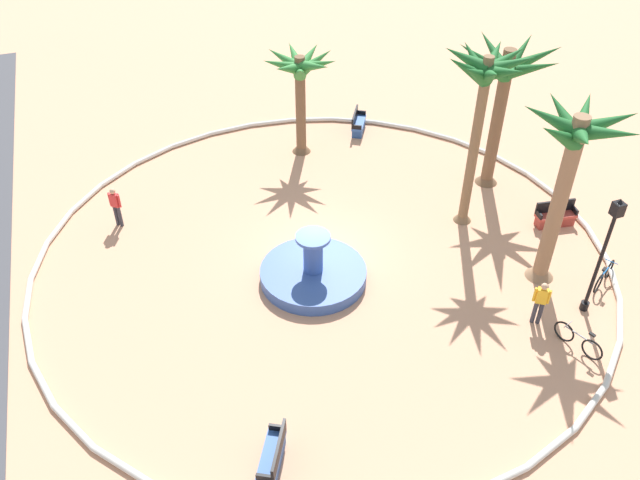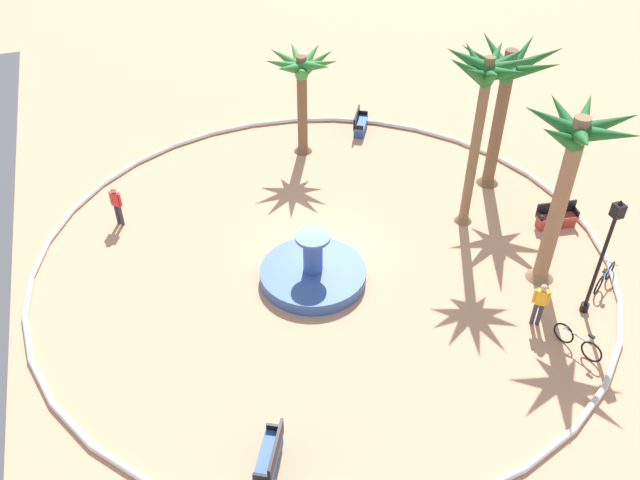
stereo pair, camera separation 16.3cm
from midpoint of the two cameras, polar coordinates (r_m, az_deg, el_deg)
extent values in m
plane|color=tan|center=(24.24, 0.44, -1.25)|extent=(80.00, 80.00, 0.00)
torus|color=silver|center=(24.18, 0.44, -1.07)|extent=(21.01, 21.01, 0.20)
cylinder|color=#38569E|center=(23.05, -0.41, -3.00)|extent=(3.75, 3.75, 0.45)
cylinder|color=#19567F|center=(23.07, -0.41, -3.07)|extent=(3.30, 3.30, 0.34)
cylinder|color=#38569E|center=(22.46, -0.42, -1.27)|extent=(0.67, 0.67, 1.36)
cylinder|color=#3D5FAD|center=(21.99, -0.43, 0.22)|extent=(1.20, 1.20, 0.12)
cylinder|color=#8E6B4C|center=(22.71, 20.32, 2.91)|extent=(0.52, 0.52, 6.31)
cone|color=#8E6B4C|center=(24.41, 18.85, -2.65)|extent=(1.00, 1.00, 0.50)
cone|color=#1E6028|center=(21.89, 20.70, 10.12)|extent=(1.89, 0.58, 1.22)
cone|color=#1E6028|center=(21.30, 19.74, 9.81)|extent=(1.69, 1.77, 1.08)
cone|color=#1E6028|center=(20.85, 20.37, 8.44)|extent=(0.78, 1.89, 1.40)
cone|color=#1E6028|center=(20.55, 22.20, 8.09)|extent=(1.90, 1.47, 1.10)
cone|color=#1E6028|center=(21.09, 24.12, 8.37)|extent=(1.91, 1.43, 1.07)
cone|color=#1E6028|center=(21.69, 24.11, 9.30)|extent=(0.97, 1.96, 1.01)
cone|color=#1E6028|center=(22.07, 22.31, 10.11)|extent=(1.73, 1.73, 1.12)
cylinder|color=brown|center=(27.58, 15.49, 9.96)|extent=(0.50, 0.50, 5.91)
cone|color=brown|center=(28.91, 14.60, 5.25)|extent=(0.95, 0.95, 0.50)
cone|color=#1E6028|center=(27.26, 15.21, 15.53)|extent=(2.22, 0.66, 1.42)
cone|color=#1E6028|center=(26.58, 14.32, 14.92)|extent=(1.70, 2.09, 1.54)
cone|color=#1E6028|center=(25.92, 14.93, 14.18)|extent=(1.07, 2.22, 1.57)
cone|color=#1E6028|center=(25.56, 16.58, 14.04)|extent=(2.22, 1.57, 1.22)
cone|color=#1E6028|center=(26.19, 18.29, 13.97)|extent=(2.19, 1.55, 1.44)
cone|color=#1E6028|center=(26.91, 18.48, 14.74)|extent=(1.04, 2.28, 1.32)
cone|color=#1E6028|center=(27.39, 17.28, 15.17)|extent=(1.64, 2.14, 1.49)
cylinder|color=brown|center=(24.69, 13.57, 7.96)|extent=(0.37, 0.37, 6.78)
cone|color=brown|center=(26.37, 12.58, 2.08)|extent=(0.71, 0.71, 0.50)
cone|color=#1E6028|center=(23.87, 13.65, 14.94)|extent=(1.72, 0.74, 1.29)
cone|color=#1E6028|center=(23.49, 12.91, 15.12)|extent=(1.63, 1.55, 1.00)
cone|color=#1E6028|center=(23.15, 13.03, 14.26)|extent=(0.89, 1.74, 1.31)
cone|color=#1E6028|center=(22.82, 13.70, 13.85)|extent=(1.24, 1.75, 1.28)
cone|color=#1E6028|center=(22.72, 15.00, 13.65)|extent=(1.78, 1.13, 1.21)
cone|color=#1E6028|center=(22.90, 16.06, 13.80)|extent=(1.78, 0.98, 1.12)
cone|color=#1E6028|center=(23.48, 16.60, 14.43)|extent=(1.17, 1.78, 1.05)
cone|color=#1E6028|center=(23.82, 16.15, 14.82)|extent=(0.82, 1.77, 1.07)
cone|color=#1E6028|center=(24.02, 15.22, 15.17)|extent=(1.58, 1.62, 1.07)
cylinder|color=brown|center=(29.29, -1.40, 11.59)|extent=(0.45, 0.45, 4.56)
cone|color=brown|center=(30.26, -1.34, 8.15)|extent=(0.85, 0.85, 0.50)
cone|color=#337F38|center=(29.14, -1.93, 15.83)|extent=(1.76, 0.60, 1.02)
cone|color=#337F38|center=(28.84, -2.83, 15.53)|extent=(1.70, 1.55, 1.05)
cone|color=#337F38|center=(28.29, -3.04, 15.01)|extent=(0.66, 1.78, 1.08)
cone|color=#337F38|center=(27.89, -2.48, 14.69)|extent=(1.45, 1.76, 1.06)
cone|color=#337F38|center=(27.84, -1.43, 14.37)|extent=(1.80, 1.03, 1.30)
cone|color=#337F38|center=(27.92, -0.24, 14.89)|extent=(1.80, 1.31, 0.96)
cone|color=#337F38|center=(28.21, 0.11, 15.06)|extent=(1.49, 1.73, 1.03)
cone|color=#337F38|center=(28.79, -0.07, 15.33)|extent=(0.80, 1.80, 1.21)
cone|color=#337F38|center=(29.07, -0.67, 15.72)|extent=(1.59, 1.67, 1.08)
cube|color=#335BA8|center=(18.01, -4.24, -18.18)|extent=(1.64, 1.20, 0.12)
cube|color=black|center=(17.73, -3.59, -17.75)|extent=(1.44, 0.83, 0.50)
cube|color=#2B4E8F|center=(18.22, -4.20, -18.62)|extent=(1.51, 1.11, 0.39)
cube|color=black|center=(17.50, -4.84, -19.93)|extent=(0.28, 0.43, 0.24)
cube|color=black|center=(18.30, -3.72, -16.01)|extent=(0.28, 0.43, 0.24)
cube|color=#335BA8|center=(31.87, 3.72, 10.16)|extent=(1.63, 1.24, 0.12)
cube|color=black|center=(31.75, 3.36, 10.67)|extent=(1.42, 0.88, 0.50)
cube|color=#2B4E8F|center=(31.99, 3.71, 9.75)|extent=(1.50, 1.14, 0.39)
cube|color=black|center=(32.46, 3.93, 10.98)|extent=(0.30, 0.43, 0.24)
cube|color=black|center=(31.15, 3.53, 9.75)|extent=(0.30, 0.43, 0.24)
cube|color=#B73D33|center=(26.99, 20.13, 1.91)|extent=(0.72, 1.66, 0.12)
cube|color=black|center=(26.97, 20.07, 2.69)|extent=(0.31, 1.59, 0.50)
cube|color=#9C342B|center=(27.13, 20.02, 1.48)|extent=(0.67, 1.52, 0.39)
cube|color=black|center=(27.28, 21.57, 2.31)|extent=(0.46, 0.14, 0.24)
cube|color=black|center=(26.56, 18.78, 1.99)|extent=(0.46, 0.14, 0.24)
cylinder|color=black|center=(22.56, 23.31, -2.11)|extent=(0.12, 0.12, 3.90)
cylinder|color=black|center=(23.68, 22.24, -5.44)|extent=(0.28, 0.28, 0.30)
cube|color=black|center=(21.33, 24.74, 2.34)|extent=(0.32, 0.32, 0.44)
sphere|color=#F2EDCC|center=(21.33, 24.74, 2.34)|extent=(0.22, 0.22, 0.22)
cone|color=black|center=(21.18, 24.94, 2.96)|extent=(0.20, 0.20, 0.18)
torus|color=black|center=(22.22, 20.67, -7.60)|extent=(0.70, 0.30, 0.72)
torus|color=black|center=(21.95, 22.78, -8.97)|extent=(0.70, 0.30, 0.72)
cylinder|color=#99999E|center=(21.92, 21.86, -7.86)|extent=(0.91, 0.37, 0.05)
cylinder|color=#99999E|center=(21.73, 22.70, -8.06)|extent=(0.04, 0.04, 0.30)
cube|color=black|center=(21.61, 22.81, -7.75)|extent=(0.22, 0.16, 0.06)
cylinder|color=#99999E|center=(21.95, 20.98, -7.00)|extent=(0.18, 0.42, 0.03)
torus|color=black|center=(25.18, 24.13, -2.46)|extent=(0.41, 0.65, 0.72)
torus|color=black|center=(24.40, 23.30, -3.64)|extent=(0.41, 0.65, 0.72)
cylinder|color=#1E66B2|center=(24.65, 23.86, -2.63)|extent=(0.52, 0.85, 0.05)
cylinder|color=#1E66B2|center=(24.28, 23.65, -2.78)|extent=(0.04, 0.04, 0.30)
cube|color=black|center=(24.18, 23.75, -2.47)|extent=(0.19, 0.22, 0.06)
cylinder|color=#1E66B2|center=(24.92, 24.30, -1.88)|extent=(0.40, 0.25, 0.03)
cylinder|color=#33333D|center=(22.46, 18.81, -6.14)|extent=(0.14, 0.14, 0.90)
cylinder|color=#33333D|center=(22.44, 18.35, -6.06)|extent=(0.14, 0.14, 0.90)
cube|color=yellow|center=(21.96, 18.96, -4.73)|extent=(0.36, 0.39, 0.56)
sphere|color=tan|center=(21.71, 19.17, -3.96)|extent=(0.22, 0.22, 0.22)
cylinder|color=yellow|center=(21.99, 19.52, -4.83)|extent=(0.09, 0.09, 0.53)
cylinder|color=yellow|center=(21.94, 18.39, -4.63)|extent=(0.09, 0.09, 0.53)
cylinder|color=#33333D|center=(26.66, -17.10, 2.18)|extent=(0.14, 0.14, 0.91)
cylinder|color=#33333D|center=(26.55, -16.79, 2.10)|extent=(0.14, 0.14, 0.91)
cube|color=red|center=(26.20, -17.24, 3.44)|extent=(0.38, 0.39, 0.56)
sphere|color=tan|center=(25.98, -17.40, 4.16)|extent=(0.22, 0.22, 0.22)
cylinder|color=red|center=(26.33, -17.61, 3.54)|extent=(0.09, 0.09, 0.53)
cylinder|color=red|center=(26.07, -16.86, 3.34)|extent=(0.09, 0.09, 0.53)
camera|label=1|loc=(0.08, -89.80, 0.16)|focal=36.71mm
camera|label=2|loc=(0.08, 90.20, -0.16)|focal=36.71mm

